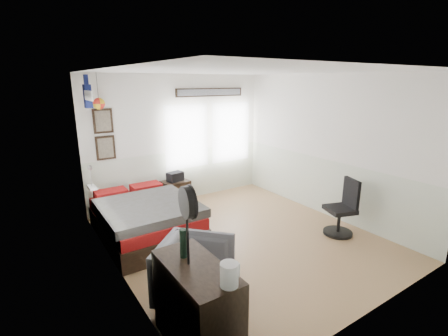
{
  "coord_description": "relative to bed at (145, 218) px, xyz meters",
  "views": [
    {
      "loc": [
        -3.0,
        -3.95,
        2.56
      ],
      "look_at": [
        -0.1,
        0.4,
        1.15
      ],
      "focal_mm": 26.0,
      "sensor_mm": 36.0,
      "label": 1
    }
  ],
  "objects": [
    {
      "name": "dresser",
      "position": [
        -0.44,
        -2.59,
        0.14
      ],
      "size": [
        0.48,
        1.0,
        0.9
      ],
      "primitive_type": "cube",
      "color": "black",
      "rests_on": "ground_plane"
    },
    {
      "name": "bottle",
      "position": [
        -0.46,
        -2.38,
        0.73
      ],
      "size": [
        0.07,
        0.07,
        0.29
      ],
      "primitive_type": "cylinder",
      "color": "black",
      "rests_on": "dresser"
    },
    {
      "name": "bed",
      "position": [
        0.0,
        0.0,
        0.0
      ],
      "size": [
        1.48,
        2.02,
        0.64
      ],
      "rotation": [
        0.0,
        0.0,
        -0.01
      ],
      "color": "black",
      "rests_on": "ground_plane"
    },
    {
      "name": "black_bag",
      "position": [
        1.05,
        1.03,
        0.31
      ],
      "size": [
        0.36,
        0.27,
        0.19
      ],
      "primitive_type": "cube",
      "rotation": [
        0.0,
        0.0,
        0.21
      ],
      "color": "black",
      "rests_on": "nightstand"
    },
    {
      "name": "armchair",
      "position": [
        -0.11,
        -1.95,
        0.06
      ],
      "size": [
        1.16,
        1.16,
        0.75
      ],
      "primitive_type": "imported",
      "rotation": [
        0.0,
        0.0,
        0.75
      ],
      "color": "#5C5C5C",
      "rests_on": "ground_plane"
    },
    {
      "name": "nightstand",
      "position": [
        1.05,
        1.03,
        -0.05
      ],
      "size": [
        0.57,
        0.48,
        0.53
      ],
      "primitive_type": "cube",
      "rotation": [
        0.0,
        0.0,
        0.11
      ],
      "color": "black",
      "rests_on": "ground_plane"
    },
    {
      "name": "wall_decor",
      "position": [
        0.2,
        0.96,
        1.79
      ],
      "size": [
        3.55,
        1.32,
        1.44
      ],
      "color": "#362417",
      "rests_on": "room_shell"
    },
    {
      "name": "stand_fan",
      "position": [
        -0.47,
        -2.52,
        1.19
      ],
      "size": [
        0.12,
        0.32,
        0.77
      ],
      "rotation": [
        0.0,
        0.0,
        -0.13
      ],
      "color": "black",
      "rests_on": "dresser"
    },
    {
      "name": "room_shell",
      "position": [
        1.22,
        -0.81,
        1.3
      ],
      "size": [
        4.02,
        4.52,
        2.71
      ],
      "color": "silver",
      "rests_on": "ground_plane"
    },
    {
      "name": "task_chair",
      "position": [
        2.83,
        -1.8,
        0.08
      ],
      "size": [
        0.55,
        0.55,
        0.98
      ],
      "rotation": [
        0.0,
        0.0,
        -0.33
      ],
      "color": "black",
      "rests_on": "ground_plane"
    },
    {
      "name": "kettle",
      "position": [
        -0.35,
        -3.0,
        0.69
      ],
      "size": [
        0.18,
        0.16,
        0.21
      ],
      "rotation": [
        0.0,
        0.0,
        -0.38
      ],
      "color": "silver",
      "rests_on": "dresser"
    },
    {
      "name": "ground_plane",
      "position": [
        1.3,
        -1.0,
        -0.32
      ],
      "size": [
        4.0,
        4.5,
        0.01
      ],
      "primitive_type": "cube",
      "color": "#987951"
    }
  ]
}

